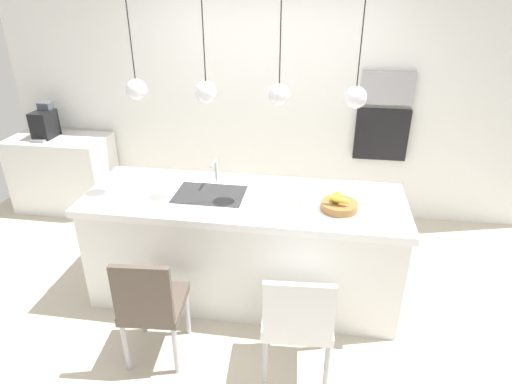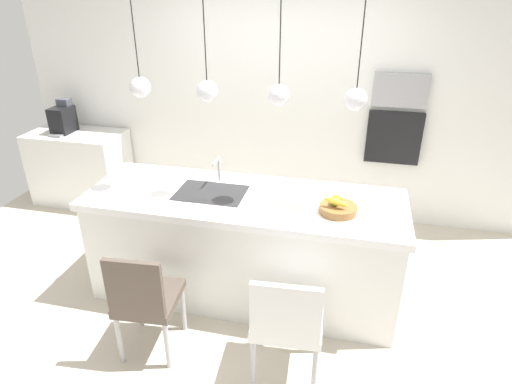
# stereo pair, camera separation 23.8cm
# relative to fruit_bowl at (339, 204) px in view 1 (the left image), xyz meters

# --- Properties ---
(floor) EXTENTS (6.60, 6.60, 0.00)m
(floor) POSITION_rel_fruit_bowl_xyz_m (-0.74, 0.10, -0.98)
(floor) COLOR beige
(floor) RESTS_ON ground
(back_wall) EXTENTS (6.00, 0.10, 2.60)m
(back_wall) POSITION_rel_fruit_bowl_xyz_m (-0.74, 1.75, 0.32)
(back_wall) COLOR white
(back_wall) RESTS_ON ground
(kitchen_island) EXTENTS (2.56, 0.89, 0.94)m
(kitchen_island) POSITION_rel_fruit_bowl_xyz_m (-0.74, 0.10, -0.51)
(kitchen_island) COLOR white
(kitchen_island) RESTS_ON ground
(sink_basin) EXTENTS (0.56, 0.40, 0.02)m
(sink_basin) POSITION_rel_fruit_bowl_xyz_m (-1.02, 0.10, -0.05)
(sink_basin) COLOR #2D2D30
(sink_basin) RESTS_ON kitchen_island
(faucet) EXTENTS (0.02, 0.17, 0.22)m
(faucet) POSITION_rel_fruit_bowl_xyz_m (-1.02, 0.31, 0.10)
(faucet) COLOR silver
(faucet) RESTS_ON kitchen_island
(fruit_bowl) EXTENTS (0.28, 0.28, 0.15)m
(fruit_bowl) POSITION_rel_fruit_bowl_xyz_m (0.00, 0.00, 0.00)
(fruit_bowl) COLOR #9E6B38
(fruit_bowl) RESTS_ON kitchen_island
(side_counter) EXTENTS (1.10, 0.60, 0.88)m
(side_counter) POSITION_rel_fruit_bowl_xyz_m (-3.14, 1.38, -0.54)
(side_counter) COLOR white
(side_counter) RESTS_ON ground
(coffee_machine) EXTENTS (0.20, 0.35, 0.38)m
(coffee_machine) POSITION_rel_fruit_bowl_xyz_m (-3.27, 1.38, 0.06)
(coffee_machine) COLOR black
(coffee_machine) RESTS_ON side_counter
(microwave) EXTENTS (0.54, 0.08, 0.34)m
(microwave) POSITION_rel_fruit_bowl_xyz_m (0.47, 1.68, 0.52)
(microwave) COLOR #9E9EA3
(microwave) RESTS_ON back_wall
(oven) EXTENTS (0.56, 0.08, 0.56)m
(oven) POSITION_rel_fruit_bowl_xyz_m (0.47, 1.68, 0.02)
(oven) COLOR black
(oven) RESTS_ON back_wall
(chair_near) EXTENTS (0.45, 0.47, 0.90)m
(chair_near) POSITION_rel_fruit_bowl_xyz_m (-1.24, -0.75, -0.48)
(chair_near) COLOR brown
(chair_near) RESTS_ON ground
(chair_middle) EXTENTS (0.49, 0.48, 0.89)m
(chair_middle) POSITION_rel_fruit_bowl_xyz_m (-0.24, -0.75, -0.48)
(chair_middle) COLOR white
(chair_middle) RESTS_ON ground
(pendant_light_left) EXTENTS (0.16, 0.16, 0.76)m
(pendant_light_left) POSITION_rel_fruit_bowl_xyz_m (-1.54, 0.10, 0.79)
(pendant_light_left) COLOR silver
(pendant_light_center_left) EXTENTS (0.16, 0.16, 0.76)m
(pendant_light_center_left) POSITION_rel_fruit_bowl_xyz_m (-1.01, 0.10, 0.79)
(pendant_light_center_left) COLOR silver
(pendant_light_center_right) EXTENTS (0.16, 0.16, 0.76)m
(pendant_light_center_right) POSITION_rel_fruit_bowl_xyz_m (-0.48, 0.10, 0.79)
(pendant_light_center_right) COLOR silver
(pendant_light_right) EXTENTS (0.16, 0.16, 0.76)m
(pendant_light_right) POSITION_rel_fruit_bowl_xyz_m (0.05, 0.10, 0.79)
(pendant_light_right) COLOR silver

